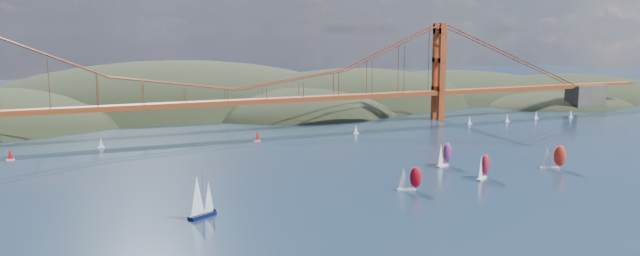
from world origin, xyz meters
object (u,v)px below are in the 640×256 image
object	(u,v)px
sloop_navy	(201,197)
racer_2	(553,156)
racer_0	(409,178)
racer_1	(483,166)
racer_rwb	(444,154)

from	to	relation	value
sloop_navy	racer_2	bearing A→B (deg)	-24.86
racer_0	racer_2	bearing A→B (deg)	24.70
racer_1	racer_2	distance (m)	33.86
sloop_navy	racer_1	size ratio (longest dim) A/B	1.39
racer_2	racer_rwb	size ratio (longest dim) A/B	1.03
racer_0	racer_2	xyz separation A→B (m)	(65.57, 5.55, 0.66)
sloop_navy	racer_1	xyz separation A→B (m)	(99.78, 5.26, -1.35)
sloop_navy	racer_rwb	distance (m)	103.04
sloop_navy	racer_2	xyz separation A→B (m)	(133.56, 7.55, -1.04)
racer_0	racer_rwb	bearing A→B (deg)	59.27
racer_0	racer_rwb	xyz separation A→B (m)	(31.26, 25.68, 0.54)
racer_rwb	racer_1	bearing A→B (deg)	-110.75
racer_0	racer_2	world-z (taller)	racer_2
racer_1	racer_2	size ratio (longest dim) A/B	0.94
racer_rwb	sloop_navy	bearing A→B (deg)	173.47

